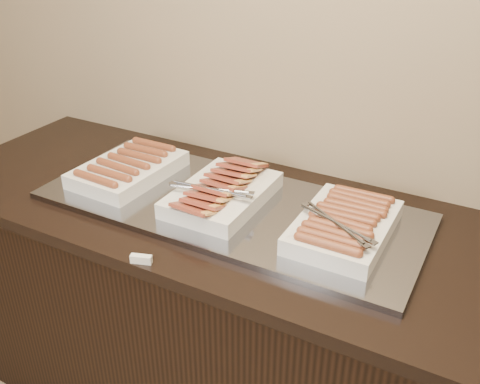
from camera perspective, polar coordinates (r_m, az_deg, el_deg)
name	(u,v)px	position (r m, az deg, el deg)	size (l,w,h in m)	color
counter	(226,316)	(1.95, -1.54, -13.10)	(2.06, 0.76, 0.90)	black
warming_tray	(229,206)	(1.67, -1.18, -1.50)	(1.20, 0.50, 0.02)	gray
dish_left	(129,168)	(1.86, -11.80, 2.49)	(0.26, 0.38, 0.07)	silver
dish_center	(222,192)	(1.66, -1.97, -0.04)	(0.27, 0.39, 0.09)	silver
dish_right	(344,225)	(1.52, 11.02, -3.44)	(0.26, 0.36, 0.08)	silver
label_holder	(141,259)	(1.45, -10.50, -7.05)	(0.06, 0.02, 0.02)	silver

